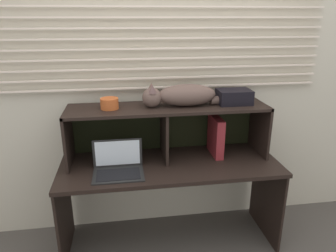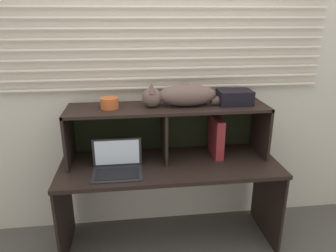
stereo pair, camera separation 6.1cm
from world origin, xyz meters
name	(u,v)px [view 1 (the left image)]	position (x,y,z in m)	size (l,w,h in m)	color
back_panel_with_blinds	(164,82)	(0.00, 0.55, 1.26)	(4.40, 0.08, 2.50)	beige
desk	(170,178)	(0.00, 0.20, 0.59)	(1.64, 0.62, 0.71)	black
hutch_shelf_unit	(167,120)	(0.00, 0.35, 1.01)	(1.50, 0.37, 0.41)	black
cat	(182,95)	(0.11, 0.31, 1.20)	(0.74, 0.18, 0.18)	brown
laptop	(118,167)	(-0.39, 0.11, 0.75)	(0.35, 0.25, 0.22)	black
binder_upright	(216,136)	(0.38, 0.31, 0.86)	(0.06, 0.26, 0.31)	maroon
book_stack	(123,158)	(-0.35, 0.32, 0.72)	(0.20, 0.22, 0.03)	#536045
small_basket	(109,103)	(-0.43, 0.31, 1.16)	(0.13, 0.13, 0.08)	#B95325
storage_box	(234,97)	(0.51, 0.31, 1.18)	(0.25, 0.18, 0.11)	black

